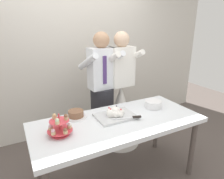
% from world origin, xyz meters
% --- Properties ---
extents(ground_plane, '(8.00, 8.00, 0.00)m').
position_xyz_m(ground_plane, '(0.00, 0.00, 0.00)').
color(ground_plane, '#564C47').
extents(rear_wall, '(5.20, 0.10, 2.90)m').
position_xyz_m(rear_wall, '(0.00, 1.43, 1.45)').
color(rear_wall, beige).
rests_on(rear_wall, ground_plane).
extents(dessert_table, '(1.80, 0.80, 0.78)m').
position_xyz_m(dessert_table, '(0.00, 0.00, 0.70)').
color(dessert_table, silver).
rests_on(dessert_table, ground_plane).
extents(cupcake_stand, '(0.23, 0.23, 0.21)m').
position_xyz_m(cupcake_stand, '(-0.61, -0.00, 0.85)').
color(cupcake_stand, '#D83F4C').
rests_on(cupcake_stand, dessert_table).
extents(main_cake_tray, '(0.43, 0.34, 0.13)m').
position_xyz_m(main_cake_tray, '(0.01, 0.08, 0.81)').
color(main_cake_tray, silver).
rests_on(main_cake_tray, dessert_table).
extents(plate_stack, '(0.21, 0.21, 0.09)m').
position_xyz_m(plate_stack, '(0.54, 0.10, 0.82)').
color(plate_stack, white).
rests_on(plate_stack, dessert_table).
extents(round_cake, '(0.24, 0.24, 0.08)m').
position_xyz_m(round_cake, '(-0.37, 0.28, 0.81)').
color(round_cake, white).
rests_on(round_cake, dessert_table).
extents(person_groom, '(0.48, 0.51, 1.66)m').
position_xyz_m(person_groom, '(0.13, 0.68, 0.75)').
color(person_groom, '#232328').
rests_on(person_groom, ground_plane).
extents(person_bride, '(0.56, 0.56, 1.66)m').
position_xyz_m(person_bride, '(0.42, 0.67, 0.58)').
color(person_bride, white).
rests_on(person_bride, ground_plane).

